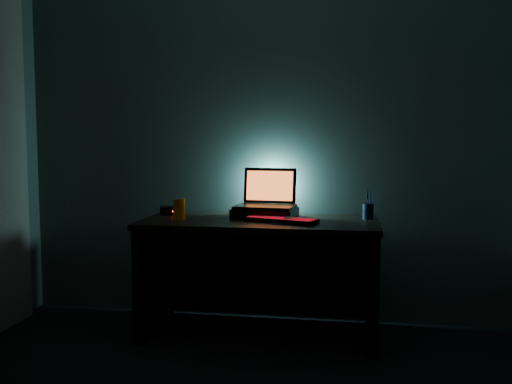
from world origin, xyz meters
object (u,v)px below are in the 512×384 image
at_px(pen_cup, 368,211).
at_px(juice_glass, 179,209).
at_px(laptop, 267,198).
at_px(router, 173,210).
at_px(mouse, 289,220).
at_px(keyboard, 281,220).

distance_m(pen_cup, juice_glass, 1.21).
bearing_deg(laptop, router, -172.69).
xyz_separation_m(laptop, juice_glass, (-0.52, -0.27, -0.05)).
relative_size(laptop, router, 1.97).
bearing_deg(laptop, mouse, -51.42).
height_order(mouse, router, router).
bearing_deg(juice_glass, laptop, 27.07).
bearing_deg(mouse, laptop, 116.63).
xyz_separation_m(mouse, router, (-0.83, 0.26, 0.01)).
xyz_separation_m(laptop, keyboard, (0.13, -0.27, -0.11)).
xyz_separation_m(laptop, mouse, (0.18, -0.28, -0.10)).
xyz_separation_m(laptop, pen_cup, (0.66, -0.03, -0.07)).
distance_m(mouse, juice_glass, 0.71).
xyz_separation_m(keyboard, juice_glass, (-0.65, 0.00, 0.05)).
distance_m(keyboard, juice_glass, 0.66).
xyz_separation_m(mouse, juice_glass, (-0.70, 0.01, 0.05)).
xyz_separation_m(laptop, router, (-0.65, -0.02, -0.09)).
bearing_deg(juice_glass, mouse, -0.56).
xyz_separation_m(pen_cup, juice_glass, (-1.19, -0.24, 0.02)).
relative_size(keyboard, juice_glass, 3.55).
distance_m(laptop, juice_glass, 0.59).
relative_size(keyboard, router, 2.32).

